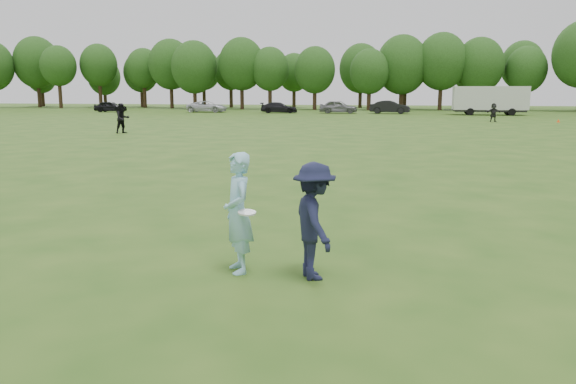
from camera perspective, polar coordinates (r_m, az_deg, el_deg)
name	(u,v)px	position (r m, az deg, el deg)	size (l,w,h in m)	color
ground	(241,279)	(8.48, -4.78, -8.79)	(200.00, 200.00, 0.00)	#2A5117
thrower	(238,213)	(8.58, -5.10, -2.13)	(0.68, 0.44, 1.85)	#99D6EC
defender	(314,221)	(8.27, 2.69, -2.96)	(1.13, 0.65, 1.74)	#191C38
player_far_a	(122,118)	(38.17, -16.47, 7.18)	(0.94, 0.73, 1.93)	black
player_far_d	(494,113)	(53.20, 20.16, 7.59)	(1.53, 0.49, 1.65)	#242424
car_a	(111,107)	(76.38, -17.59, 8.27)	(1.64, 4.08, 1.39)	black
car_c	(207,107)	(72.73, -8.23, 8.57)	(2.33, 5.06, 1.41)	silver
car_d	(279,108)	(69.65, -0.92, 8.57)	(1.84, 4.52, 1.31)	black
car_e	(338,107)	(68.84, 5.15, 8.61)	(1.85, 4.60, 1.57)	slate
car_f	(390,107)	(68.66, 10.31, 8.48)	(1.64, 4.70, 1.55)	black
field_cone	(558,121)	(54.65, 25.77, 6.54)	(0.28, 0.28, 0.30)	#F8470D
disc_in_play	(247,212)	(8.29, -4.19, -2.09)	(0.28, 0.27, 0.07)	white
cargo_trailer	(490,99)	(67.77, 19.83, 8.86)	(9.00, 2.75, 3.20)	silver
treeline	(402,66)	(84.68, 11.49, 12.47)	(130.35, 18.39, 11.74)	#332114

